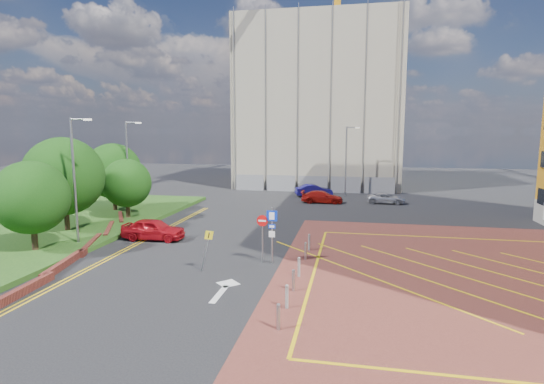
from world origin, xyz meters
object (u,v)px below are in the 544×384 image
(lamp_left_far, at_px, (128,163))
(lamp_back, at_px, (347,158))
(sign_cluster, at_px, (268,230))
(car_blue_back, at_px, (314,190))
(warning_sign, at_px, (207,245))
(tree_b, at_px, (64,176))
(car_red_left, at_px, (153,229))
(tree_a, at_px, (31,198))
(car_red_back, at_px, (322,197))
(tree_d, at_px, (113,171))
(car_silver_back, at_px, (386,198))
(tree_c, at_px, (127,183))
(lamp_left_near, at_px, (75,175))

(lamp_left_far, bearing_deg, lamp_back, 40.86)
(sign_cluster, distance_m, car_blue_back, 25.48)
(warning_sign, bearing_deg, tree_b, 154.79)
(tree_b, bearing_deg, car_red_left, -2.81)
(tree_a, bearing_deg, car_red_back, 54.64)
(sign_cluster, relative_size, car_red_back, 0.73)
(car_blue_back, bearing_deg, tree_d, 110.00)
(warning_sign, xyz_separation_m, car_red_left, (-5.93, 5.72, -0.69))
(lamp_back, relative_size, car_red_back, 1.83)
(tree_a, bearing_deg, car_blue_back, 61.31)
(tree_d, bearing_deg, car_silver_back, 22.16)
(tree_c, bearing_deg, sign_cluster, -33.16)
(sign_cluster, xyz_separation_m, car_silver_back, (8.01, 22.12, -1.42))
(tree_c, height_order, lamp_left_near, lamp_left_near)
(tree_d, distance_m, car_red_left, 11.94)
(sign_cluster, xyz_separation_m, car_red_left, (-8.85, 3.67, -1.22))
(tree_b, distance_m, lamp_back, 30.21)
(tree_a, relative_size, lamp_back, 0.68)
(car_red_left, distance_m, car_blue_back, 23.57)
(car_blue_back, bearing_deg, car_red_left, 139.11)
(lamp_left_near, bearing_deg, tree_b, 135.75)
(tree_d, xyz_separation_m, lamp_back, (20.58, 15.00, 0.49))
(tree_a, bearing_deg, warning_sign, -5.32)
(car_blue_back, distance_m, car_silver_back, 8.52)
(lamp_left_near, relative_size, car_silver_back, 2.07)
(sign_cluster, bearing_deg, tree_b, 165.74)
(tree_d, height_order, car_blue_back, tree_d)
(tree_c, relative_size, lamp_back, 0.61)
(lamp_back, bearing_deg, tree_a, -122.85)
(lamp_left_far, distance_m, sign_cluster, 18.58)
(tree_d, height_order, lamp_left_far, lamp_left_far)
(tree_b, height_order, sign_cluster, tree_b)
(tree_c, relative_size, car_blue_back, 1.16)
(car_red_left, bearing_deg, lamp_left_far, 37.16)
(lamp_back, height_order, warning_sign, lamp_back)
(tree_c, bearing_deg, lamp_left_near, -82.31)
(tree_c, distance_m, car_silver_back, 25.58)
(car_blue_back, xyz_separation_m, car_silver_back, (7.85, -3.33, -0.16))
(warning_sign, bearing_deg, lamp_left_near, 162.65)
(tree_a, height_order, tree_d, tree_d)
(car_silver_back, bearing_deg, car_blue_back, 68.90)
(tree_b, distance_m, car_red_left, 7.78)
(lamp_left_near, xyz_separation_m, car_red_back, (14.15, 20.17, -4.03))
(tree_d, bearing_deg, lamp_back, 36.09)
(sign_cluster, bearing_deg, lamp_left_near, 175.44)
(lamp_back, relative_size, car_silver_back, 2.07)
(car_red_left, bearing_deg, car_silver_back, -43.89)
(lamp_left_near, bearing_deg, lamp_left_far, 101.31)
(tree_d, relative_size, lamp_left_far, 0.76)
(tree_b, bearing_deg, car_silver_back, 37.25)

